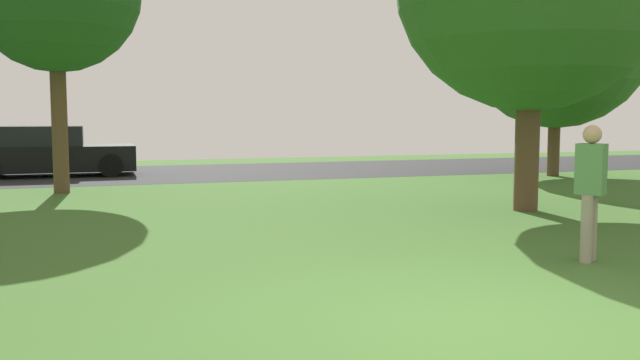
# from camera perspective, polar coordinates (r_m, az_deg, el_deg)

# --- Properties ---
(ground_plane) EXTENTS (44.00, 44.00, 0.00)m
(ground_plane) POSITION_cam_1_polar(r_m,az_deg,el_deg) (6.02, 12.80, -11.79)
(ground_plane) COLOR #3D6628
(road_strip) EXTENTS (44.00, 6.40, 0.01)m
(road_strip) POSITION_cam_1_polar(r_m,az_deg,el_deg) (21.21, -9.80, 0.62)
(road_strip) COLOR #28282B
(road_strip) RESTS_ON ground_plane
(maple_tree_near) EXTENTS (5.25, 5.25, 6.60)m
(maple_tree_near) POSITION_cam_1_polar(r_m,az_deg,el_deg) (20.91, 18.93, 11.24)
(maple_tree_near) COLOR brown
(maple_tree_near) RESTS_ON ground_plane
(person_catcher) EXTENTS (0.36, 0.39, 1.64)m
(person_catcher) POSITION_cam_1_polar(r_m,az_deg,el_deg) (8.86, 21.35, -0.54)
(person_catcher) COLOR gray
(person_catcher) RESTS_ON ground_plane
(parked_car_black) EXTENTS (4.56, 2.02, 1.42)m
(parked_car_black) POSITION_cam_1_polar(r_m,az_deg,el_deg) (21.11, -21.35, 2.06)
(parked_car_black) COLOR black
(parked_car_black) RESTS_ON ground_plane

